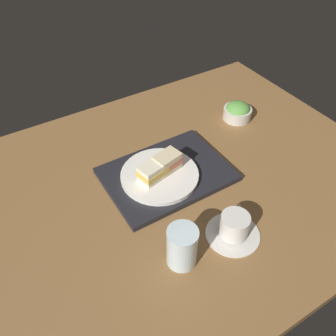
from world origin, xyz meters
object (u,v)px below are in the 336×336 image
Objects in this scene: sandwich_plate at (160,175)px; sandwich_far at (153,172)px; sandwich_near at (167,162)px; salad_bowl at (238,111)px; coffee_cup at (234,227)px; drinking_glass at (182,247)px.

sandwich_far is (2.81, 0.60, 3.27)cm from sandwich_plate.
sandwich_near reaches higher than salad_bowl.
coffee_cup is 1.27× the size of drinking_glass.
drinking_glass is at bearing 75.43° from sandwich_far.
drinking_glass reaches higher than sandwich_plate.
salad_bowl is 0.72× the size of coffee_cup.
drinking_glass is at bearing 38.25° from salad_bowl.
sandwich_plate is 2.06× the size of drinking_glass.
salad_bowl is at bearing -162.11° from sandwich_plate.
sandwich_plate is 28.29cm from drinking_glass.
sandwich_near is at bearing -168.04° from sandwich_far.
coffee_cup is at bearing 177.65° from drinking_glass.
drinking_glass reaches higher than coffee_cup.
salad_bowl is at bearing -141.75° from drinking_glass.
salad_bowl is (-37.84, -12.52, -2.86)cm from sandwich_near.
coffee_cup is (-3.35, 27.68, -2.80)cm from sandwich_near.
sandwich_plate is 2.57× the size of sandwich_far.
drinking_glass is (15.70, -0.64, 2.61)cm from coffee_cup.
sandwich_near is at bearing -83.10° from coffee_cup.
sandwich_plate is at bearing -77.18° from coffee_cup.
sandwich_far is 0.63× the size of coffee_cup.
salad_bowl is 63.96cm from drinking_glass.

